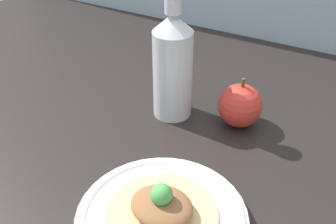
{
  "coord_description": "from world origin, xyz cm",
  "views": [
    {
      "loc": [
        19.06,
        -43.01,
        42.42
      ],
      "look_at": [
        -4.69,
        -0.88,
        9.23
      ],
      "focal_mm": 42.0,
      "sensor_mm": 36.0,
      "label": 1
    }
  ],
  "objects_px": {
    "plate": "(162,218)",
    "apple": "(240,106)",
    "plated_food": "(162,208)",
    "cider_bottle": "(173,63)"
  },
  "relations": [
    {
      "from": "apple",
      "to": "plate",
      "type": "bearing_deg",
      "value": -91.17
    },
    {
      "from": "plate",
      "to": "cider_bottle",
      "type": "relative_size",
      "value": 0.87
    },
    {
      "from": "plated_food",
      "to": "apple",
      "type": "relative_size",
      "value": 1.59
    },
    {
      "from": "plated_food",
      "to": "cider_bottle",
      "type": "relative_size",
      "value": 0.57
    },
    {
      "from": "plate",
      "to": "apple",
      "type": "bearing_deg",
      "value": 88.83
    },
    {
      "from": "plated_food",
      "to": "apple",
      "type": "xyz_separation_m",
      "value": [
        0.01,
        0.27,
        0.01
      ]
    },
    {
      "from": "plated_food",
      "to": "cider_bottle",
      "type": "height_order",
      "value": "cider_bottle"
    },
    {
      "from": "plated_food",
      "to": "apple",
      "type": "bearing_deg",
      "value": 88.83
    },
    {
      "from": "plated_food",
      "to": "cider_bottle",
      "type": "distance_m",
      "value": 0.28
    },
    {
      "from": "plate",
      "to": "apple",
      "type": "height_order",
      "value": "apple"
    }
  ]
}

